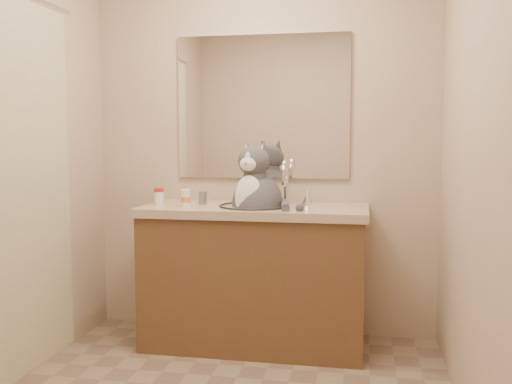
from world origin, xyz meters
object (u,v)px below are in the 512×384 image
(pill_bottle_redcap, at_px, (159,196))
(cat, at_px, (257,200))
(pill_bottle_orange, at_px, (186,198))
(grey_canister, at_px, (203,198))

(pill_bottle_redcap, bearing_deg, cat, 1.97)
(pill_bottle_redcap, relative_size, pill_bottle_orange, 1.00)
(pill_bottle_orange, bearing_deg, cat, 10.51)
(pill_bottle_orange, bearing_deg, pill_bottle_redcap, 163.26)
(pill_bottle_redcap, bearing_deg, pill_bottle_orange, -16.74)
(cat, height_order, pill_bottle_orange, cat)
(pill_bottle_redcap, height_order, grey_canister, pill_bottle_redcap)
(cat, distance_m, grey_canister, 0.35)
(cat, distance_m, pill_bottle_redcap, 0.60)
(pill_bottle_redcap, bearing_deg, grey_canister, 13.90)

